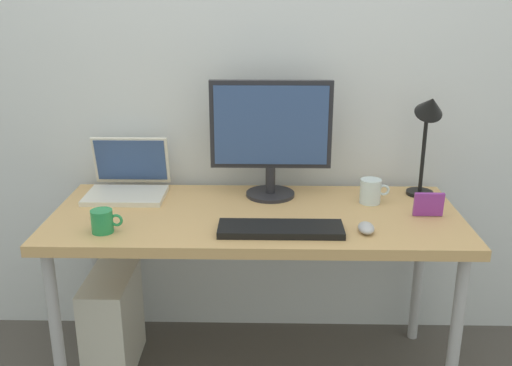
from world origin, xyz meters
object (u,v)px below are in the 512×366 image
Objects in this scene: keyboard at (281,229)px; glass_cup at (371,191)px; monitor at (271,133)px; photo_frame at (429,204)px; computer_tower at (113,322)px; laptop at (128,180)px; mouse at (366,228)px; coffee_mug at (103,221)px; desk at (256,227)px; desk_lamp at (428,122)px.

glass_cup is at bearing 39.93° from keyboard.
monitor is 0.67m from photo_frame.
keyboard is 1.05× the size of computer_tower.
mouse is (0.93, -0.39, -0.04)m from laptop.
mouse is 0.30m from photo_frame.
photo_frame is at bearing -2.14° from computer_tower.
keyboard is at bearing -32.19° from laptop.
coffee_mug is (-0.62, -0.01, 0.03)m from keyboard.
keyboard is (0.09, -0.19, 0.07)m from desk.
desk_lamp is at bearing 0.06° from monitor.
computer_tower is at bearing 163.08° from keyboard.
keyboard reaches higher than desk.
desk is 3.20× the size of monitor.
laptop reaches higher than keyboard.
photo_frame is 0.26× the size of computer_tower.
coffee_mug is 0.95× the size of glass_cup.
laptop reaches higher than computer_tower.
monitor is at bearing 160.02° from photo_frame.
laptop is 0.74m from keyboard.
laptop is 0.72× the size of desk_lamp.
glass_cup reaches higher than computer_tower.
desk_lamp reaches higher than photo_frame.
photo_frame is (0.26, 0.16, 0.03)m from mouse.
desk is at bearing 178.03° from photo_frame.
mouse reaches higher than desk.
photo_frame is at bearing -98.08° from desk_lamp.
computer_tower is (-0.99, 0.20, -0.52)m from mouse.
desk is 0.59m from laptop.
computer_tower is at bearing -174.82° from glass_cup.
keyboard is at bearing -63.91° from desk.
glass_cup is (0.36, 0.30, 0.04)m from keyboard.
desk is at bearing -21.37° from laptop.
keyboard is 4.89× the size of mouse.
laptop is 2.91× the size of photo_frame.
monitor is 5.41× the size of mouse.
desk is 3.49× the size of desk_lamp.
computer_tower is (-1.05, -0.10, -0.55)m from glass_cup.
monitor is 0.46m from glass_cup.
keyboard is 0.89m from computer_tower.
mouse reaches higher than computer_tower.
mouse is 0.81× the size of coffee_mug.
laptop is at bearing 90.71° from coffee_mug.
monitor is 0.56m from mouse.
desk_lamp is 4.05× the size of photo_frame.
mouse reaches higher than keyboard.
laptop is at bearing 179.21° from desk_lamp.
computer_tower is at bearing 106.34° from coffee_mug.
laptop is 1.00m from glass_cup.
desk_lamp is at bearing -0.79° from laptop.
keyboard is 0.48m from glass_cup.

